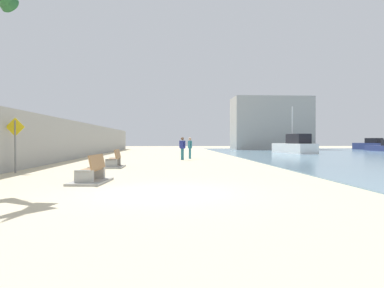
# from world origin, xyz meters

# --- Properties ---
(ground_plane) EXTENTS (120.00, 120.00, 0.00)m
(ground_plane) POSITION_xyz_m (0.00, 18.00, 0.00)
(ground_plane) COLOR beige
(seawall) EXTENTS (0.80, 64.00, 2.96)m
(seawall) POSITION_xyz_m (-7.50, 18.00, 1.48)
(seawall) COLOR #9E9E99
(seawall) RESTS_ON ground
(bench_near) EXTENTS (1.27, 2.18, 0.98)m
(bench_near) POSITION_xyz_m (-2.50, 2.55, 0.23)
(bench_near) COLOR #9E9E99
(bench_near) RESTS_ON ground
(bench_far) EXTENTS (1.11, 2.11, 0.98)m
(bench_far) POSITION_xyz_m (-2.81, 9.61, 0.23)
(bench_far) COLOR #9E9E99
(bench_far) RESTS_ON ground
(person_walking) EXTENTS (0.45, 0.34, 1.70)m
(person_walking) POSITION_xyz_m (1.14, 16.69, 0.99)
(person_walking) COLOR teal
(person_walking) RESTS_ON ground
(person_standing) EXTENTS (0.32, 0.47, 1.68)m
(person_standing) POSITION_xyz_m (1.79, 18.34, 0.98)
(person_standing) COLOR teal
(person_standing) RESTS_ON ground
(boat_outer) EXTENTS (3.37, 5.39, 1.75)m
(boat_outer) POSITION_xyz_m (30.69, 43.10, 0.71)
(boat_outer) COLOR navy
(boat_outer) RESTS_ON water_bay
(boat_distant) EXTENTS (3.20, 6.83, 5.22)m
(boat_distant) POSITION_xyz_m (13.99, 29.06, 0.83)
(boat_distant) COLOR white
(boat_distant) RESTS_ON water_bay
(pedestrian_sign) EXTENTS (0.85, 0.08, 2.49)m
(pedestrian_sign) POSITION_xyz_m (-6.73, 6.58, 1.55)
(pedestrian_sign) COLOR slate
(pedestrian_sign) RESTS_ON ground
(harbor_building) EXTENTS (12.00, 6.00, 8.16)m
(harbor_building) POSITION_xyz_m (16.08, 46.00, 4.08)
(harbor_building) COLOR #9E9E99
(harbor_building) RESTS_ON ground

